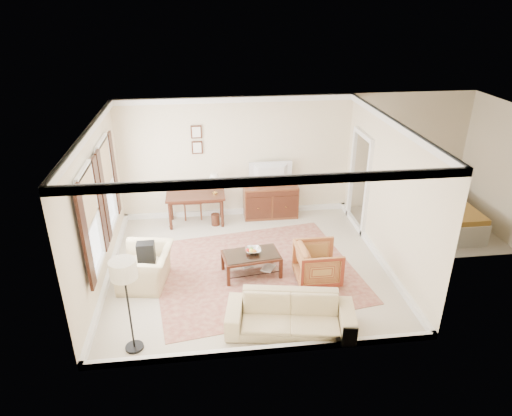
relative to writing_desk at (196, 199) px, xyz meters
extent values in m
cube|color=beige|center=(1.01, -2.06, -0.63)|extent=(5.50, 5.00, 0.01)
cube|color=white|center=(1.01, -2.06, 2.27)|extent=(5.50, 5.00, 0.01)
cube|color=beige|center=(1.01, 0.44, 0.82)|extent=(5.50, 0.01, 2.90)
cube|color=beige|center=(1.01, -4.56, 0.82)|extent=(5.50, 0.01, 2.90)
cube|color=beige|center=(-1.74, -2.06, 0.82)|extent=(0.01, 5.00, 2.90)
cube|color=beige|center=(3.76, -2.06, 0.82)|extent=(0.01, 5.00, 2.90)
cube|color=beige|center=(5.26, -0.91, -0.63)|extent=(3.00, 2.70, 0.01)
cube|color=beige|center=(6.76, -0.91, 0.82)|extent=(0.01, 2.70, 2.90)
cube|color=maroon|center=(1.13, -2.25, -0.63)|extent=(4.27, 3.81, 0.01)
cube|color=#3F1D12|center=(0.00, 0.00, 0.09)|extent=(1.36, 0.68, 0.05)
cylinder|color=#3F1D12|center=(-0.60, -0.26, -0.28)|extent=(0.07, 0.07, 0.69)
cylinder|color=#3F1D12|center=(0.60, -0.26, -0.28)|extent=(0.07, 0.07, 0.69)
cylinder|color=#3F1D12|center=(-0.60, 0.26, -0.28)|extent=(0.07, 0.07, 0.69)
cylinder|color=#3F1D12|center=(0.60, 0.26, -0.28)|extent=(0.07, 0.07, 0.69)
cube|color=brown|center=(1.80, 0.16, -0.23)|extent=(1.30, 0.50, 0.80)
imported|color=black|center=(1.80, 0.14, 0.66)|extent=(0.98, 0.56, 0.13)
cube|color=#3F1D12|center=(1.04, -2.34, -0.21)|extent=(1.16, 0.77, 0.04)
cube|color=silver|center=(1.04, -2.34, -0.18)|extent=(1.09, 0.70, 0.01)
cube|color=silver|center=(1.04, -2.34, -0.48)|extent=(1.07, 0.68, 0.02)
cube|color=#3F1D12|center=(0.57, -2.69, -0.42)|extent=(0.07, 0.07, 0.42)
cube|color=#3F1D12|center=(1.59, -2.56, -0.42)|extent=(0.07, 0.07, 0.42)
cube|color=#3F1D12|center=(0.50, -2.12, -0.42)|extent=(0.07, 0.07, 0.42)
cube|color=#3F1D12|center=(1.51, -1.99, -0.42)|extent=(0.07, 0.07, 0.42)
imported|color=silver|center=(1.09, -2.29, -0.12)|extent=(0.42, 0.42, 0.10)
imported|color=brown|center=(0.85, -2.28, -0.45)|extent=(0.28, 0.11, 0.38)
imported|color=brown|center=(1.27, -2.38, -0.46)|extent=(0.25, 0.17, 0.38)
imported|color=maroon|center=(2.26, -2.71, -0.22)|extent=(0.75, 0.80, 0.83)
imported|color=#CDB48A|center=(-0.95, -2.39, -0.17)|extent=(0.85, 1.16, 0.93)
cube|color=black|center=(-0.91, -2.41, 0.08)|extent=(0.25, 0.34, 0.40)
imported|color=#CDB48A|center=(1.48, -4.04, -0.23)|extent=(2.13, 0.96, 0.80)
cylinder|color=black|center=(-0.99, -4.17, -0.61)|extent=(0.28, 0.28, 0.04)
cylinder|color=black|center=(-0.99, -4.17, 0.05)|extent=(0.03, 0.03, 1.33)
cylinder|color=silver|center=(-0.99, -4.17, 0.81)|extent=(0.39, 0.39, 0.28)
camera|label=1|loc=(0.21, -9.83, 4.35)|focal=32.00mm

